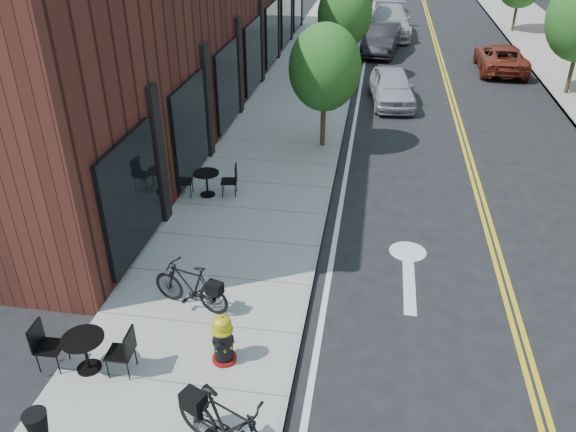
{
  "coord_description": "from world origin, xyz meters",
  "views": [
    {
      "loc": [
        1.0,
        -7.79,
        7.16
      ],
      "look_at": [
        -0.71,
        2.76,
        1.0
      ],
      "focal_mm": 35.0,
      "sensor_mm": 36.0,
      "label": 1
    }
  ],
  "objects_px": {
    "bicycle_right": "(229,427)",
    "parked_car_far": "(501,58)",
    "fire_hydrant": "(223,339)",
    "parked_car_c": "(390,21)",
    "bistro_set_c": "(207,180)",
    "bistro_set_b": "(85,349)",
    "parked_car_a": "(392,87)",
    "bicycle_left": "(190,286)",
    "parked_car_b": "(382,39)"
  },
  "relations": [
    {
      "from": "fire_hydrant",
      "to": "bicycle_left",
      "type": "distance_m",
      "value": 1.64
    },
    {
      "from": "parked_car_far",
      "to": "bicycle_right",
      "type": "bearing_deg",
      "value": 73.11
    },
    {
      "from": "bistro_set_b",
      "to": "bistro_set_c",
      "type": "bearing_deg",
      "value": 85.52
    },
    {
      "from": "bistro_set_c",
      "to": "parked_car_a",
      "type": "relative_size",
      "value": 0.43
    },
    {
      "from": "bicycle_right",
      "to": "bistro_set_b",
      "type": "xyz_separation_m",
      "value": [
        -2.81,
        1.26,
        -0.13
      ]
    },
    {
      "from": "bistro_set_b",
      "to": "parked_car_a",
      "type": "bearing_deg",
      "value": 69.1
    },
    {
      "from": "bistro_set_b",
      "to": "bistro_set_c",
      "type": "xyz_separation_m",
      "value": [
        0.2,
        6.47,
        -0.01
      ]
    },
    {
      "from": "fire_hydrant",
      "to": "bicycle_right",
      "type": "distance_m",
      "value": 1.93
    },
    {
      "from": "bicycle_right",
      "to": "bistro_set_b",
      "type": "relative_size",
      "value": 1.17
    },
    {
      "from": "bicycle_left",
      "to": "parked_car_b",
      "type": "relative_size",
      "value": 0.37
    },
    {
      "from": "fire_hydrant",
      "to": "bicycle_left",
      "type": "xyz_separation_m",
      "value": [
        -0.99,
        1.31,
        0.03
      ]
    },
    {
      "from": "bicycle_right",
      "to": "bistro_set_c",
      "type": "xyz_separation_m",
      "value": [
        -2.6,
        7.73,
        -0.15
      ]
    },
    {
      "from": "fire_hydrant",
      "to": "parked_car_far",
      "type": "height_order",
      "value": "parked_car_far"
    },
    {
      "from": "bicycle_left",
      "to": "parked_car_far",
      "type": "height_order",
      "value": "parked_car_far"
    },
    {
      "from": "fire_hydrant",
      "to": "parked_car_a",
      "type": "xyz_separation_m",
      "value": [
        2.82,
        14.74,
        0.07
      ]
    },
    {
      "from": "parked_car_b",
      "to": "parked_car_c",
      "type": "height_order",
      "value": "parked_car_c"
    },
    {
      "from": "parked_car_c",
      "to": "bicycle_right",
      "type": "bearing_deg",
      "value": -96.49
    },
    {
      "from": "fire_hydrant",
      "to": "bistro_set_b",
      "type": "xyz_separation_m",
      "value": [
        -2.23,
        -0.57,
        -0.02
      ]
    },
    {
      "from": "fire_hydrant",
      "to": "bistro_set_c",
      "type": "height_order",
      "value": "fire_hydrant"
    },
    {
      "from": "bistro_set_c",
      "to": "parked_car_c",
      "type": "bearing_deg",
      "value": 67.51
    },
    {
      "from": "bicycle_right",
      "to": "parked_car_c",
      "type": "height_order",
      "value": "parked_car_c"
    },
    {
      "from": "bicycle_left",
      "to": "parked_car_b",
      "type": "distance_m",
      "value": 21.61
    },
    {
      "from": "bicycle_right",
      "to": "parked_car_far",
      "type": "distance_m",
      "value": 23.16
    },
    {
      "from": "bistro_set_b",
      "to": "parked_car_far",
      "type": "xyz_separation_m",
      "value": [
        9.98,
        20.75,
        0.04
      ]
    },
    {
      "from": "parked_car_a",
      "to": "parked_car_far",
      "type": "bearing_deg",
      "value": 41.1
    },
    {
      "from": "bistro_set_c",
      "to": "parked_car_far",
      "type": "xyz_separation_m",
      "value": [
        9.77,
        14.29,
        0.06
      ]
    },
    {
      "from": "bicycle_right",
      "to": "parked_car_far",
      "type": "bearing_deg",
      "value": 6.03
    },
    {
      "from": "bistro_set_c",
      "to": "parked_car_a",
      "type": "bearing_deg",
      "value": 51.41
    },
    {
      "from": "parked_car_b",
      "to": "bistro_set_b",
      "type": "bearing_deg",
      "value": -94.27
    },
    {
      "from": "bicycle_left",
      "to": "bistro_set_c",
      "type": "relative_size",
      "value": 1.02
    },
    {
      "from": "bicycle_left",
      "to": "bistro_set_c",
      "type": "bearing_deg",
      "value": -151.59
    },
    {
      "from": "bicycle_right",
      "to": "bistro_set_c",
      "type": "relative_size",
      "value": 1.18
    },
    {
      "from": "fire_hydrant",
      "to": "bicycle_left",
      "type": "relative_size",
      "value": 0.59
    },
    {
      "from": "fire_hydrant",
      "to": "bistro_set_b",
      "type": "relative_size",
      "value": 0.59
    },
    {
      "from": "fire_hydrant",
      "to": "bistro_set_c",
      "type": "relative_size",
      "value": 0.6
    },
    {
      "from": "fire_hydrant",
      "to": "parked_car_c",
      "type": "distance_m",
      "value": 27.01
    },
    {
      "from": "bistro_set_b",
      "to": "parked_car_a",
      "type": "xyz_separation_m",
      "value": [
        5.04,
        15.31,
        0.09
      ]
    },
    {
      "from": "parked_car_a",
      "to": "parked_car_far",
      "type": "xyz_separation_m",
      "value": [
        4.93,
        5.44,
        -0.05
      ]
    },
    {
      "from": "parked_car_b",
      "to": "parked_car_far",
      "type": "bearing_deg",
      "value": -17.68
    },
    {
      "from": "bicycle_left",
      "to": "parked_car_c",
      "type": "xyz_separation_m",
      "value": [
        3.65,
        25.57,
        0.19
      ]
    },
    {
      "from": "bistro_set_c",
      "to": "parked_car_b",
      "type": "distance_m",
      "value": 17.31
    },
    {
      "from": "fire_hydrant",
      "to": "bicycle_right",
      "type": "relative_size",
      "value": 0.51
    },
    {
      "from": "parked_car_b",
      "to": "parked_car_c",
      "type": "xyz_separation_m",
      "value": [
        0.38,
        4.21,
        0.08
      ]
    },
    {
      "from": "bicycle_right",
      "to": "bistro_set_c",
      "type": "distance_m",
      "value": 8.16
    },
    {
      "from": "bistro_set_b",
      "to": "parked_car_far",
      "type": "height_order",
      "value": "parked_car_far"
    },
    {
      "from": "bistro_set_c",
      "to": "parked_car_a",
      "type": "height_order",
      "value": "parked_car_a"
    },
    {
      "from": "bicycle_left",
      "to": "bistro_set_b",
      "type": "distance_m",
      "value": 2.25
    },
    {
      "from": "bicycle_left",
      "to": "bicycle_right",
      "type": "distance_m",
      "value": 3.51
    },
    {
      "from": "bistro_set_c",
      "to": "parked_car_b",
      "type": "bearing_deg",
      "value": 65.7
    },
    {
      "from": "parked_car_far",
      "to": "parked_car_c",
      "type": "bearing_deg",
      "value": -51.61
    }
  ]
}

